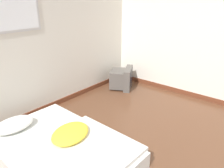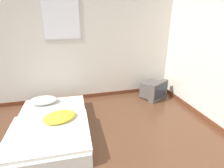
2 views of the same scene
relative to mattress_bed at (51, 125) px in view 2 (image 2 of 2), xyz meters
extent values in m
cube|color=silver|center=(0.31, 1.23, 1.16)|extent=(7.35, 0.06, 2.60)
cube|color=brown|center=(0.31, 1.19, -0.09)|extent=(7.35, 0.02, 0.09)
cube|color=silver|center=(0.32, 1.20, 1.64)|extent=(0.77, 0.01, 0.83)
cube|color=white|center=(0.32, 1.19, 1.64)|extent=(0.70, 0.01, 0.76)
cube|color=silver|center=(0.00, 0.01, -0.03)|extent=(1.23, 1.85, 0.21)
ellipsoid|color=white|center=(-0.18, 0.70, 0.15)|extent=(0.53, 0.36, 0.14)
cube|color=silver|center=(-0.01, -0.33, 0.10)|extent=(1.22, 1.09, 0.05)
ellipsoid|color=yellow|center=(0.15, -0.04, 0.17)|extent=(0.61, 0.52, 0.11)
cube|color=#56514C|center=(2.24, 0.86, 0.07)|extent=(0.55, 0.49, 0.35)
cube|color=#56514C|center=(2.34, 0.67, 0.08)|extent=(0.56, 0.39, 0.44)
cube|color=#283342|center=(2.37, 0.61, 0.10)|extent=(0.41, 0.23, 0.32)
camera|label=1|loc=(-1.25, -1.85, 1.70)|focal=35.00mm
camera|label=2|loc=(0.36, -2.64, 1.71)|focal=28.00mm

